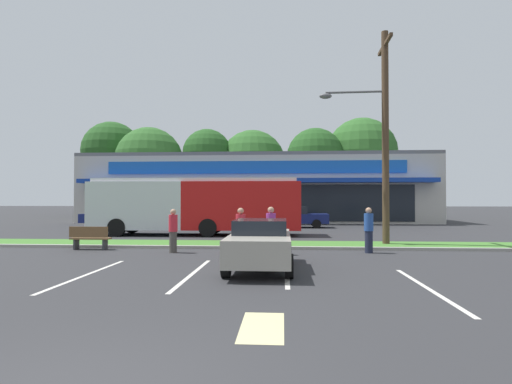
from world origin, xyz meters
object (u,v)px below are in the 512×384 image
object	(u,v)px
pedestrian_far	(369,230)
car_1	(295,217)
city_bus	(196,204)
car_2	(115,217)
pedestrian_by_pole	(241,232)
car_3	(260,243)
pedestrian_mid	(173,231)
pedestrian_near_bench	(271,231)
utility_pole	(382,131)
bus_stop_bench	(90,237)

from	to	relation	value
pedestrian_far	car_1	bearing A→B (deg)	18.40
city_bus	car_2	world-z (taller)	city_bus
pedestrian_by_pole	car_3	bearing A→B (deg)	173.26
pedestrian_by_pole	pedestrian_mid	world-z (taller)	pedestrian_by_pole
pedestrian_near_bench	pedestrian_far	distance (m)	3.80
car_2	pedestrian_mid	bearing A→B (deg)	120.62
car_1	pedestrian_mid	xyz separation A→B (m)	(-5.10, -14.30, 0.06)
utility_pole	bus_stop_bench	size ratio (longest dim) A/B	5.93
utility_pole	car_3	bearing A→B (deg)	-129.23
car_1	pedestrian_near_bench	xyz separation A→B (m)	(-1.32, -14.60, 0.11)
bus_stop_bench	utility_pole	bearing A→B (deg)	-170.49
city_bus	pedestrian_by_pole	size ratio (longest dim) A/B	6.90
bus_stop_bench	car_3	xyz separation A→B (m)	(7.21, -4.10, 0.25)
car_3	pedestrian_near_bench	distance (m)	3.15
bus_stop_bench	car_3	distance (m)	8.30
pedestrian_by_pole	pedestrian_mid	size ratio (longest dim) A/B	1.04
car_2	utility_pole	bearing A→B (deg)	145.88
bus_stop_bench	car_3	bearing A→B (deg)	150.38
bus_stop_bench	car_3	world-z (taller)	car_3
car_1	pedestrian_by_pole	distance (m)	15.17
city_bus	pedestrian_far	world-z (taller)	city_bus
utility_pole	bus_stop_bench	distance (m)	13.22
car_1	car_2	size ratio (longest dim) A/B	1.00
car_2	pedestrian_by_pole	bearing A→B (deg)	126.70
utility_pole	car_2	distance (m)	21.02
car_3	utility_pole	bearing A→B (deg)	140.77
bus_stop_bench	pedestrian_far	world-z (taller)	pedestrian_far
car_3	car_1	bearing A→B (deg)	175.06
car_1	car_2	world-z (taller)	car_1
utility_pole	city_bus	distance (m)	11.11
car_1	city_bus	bearing A→B (deg)	-131.56
bus_stop_bench	pedestrian_near_bench	xyz separation A→B (m)	(7.43, -0.96, 0.39)
car_3	pedestrian_far	size ratio (longest dim) A/B	2.41
bus_stop_bench	pedestrian_mid	distance (m)	3.72
bus_stop_bench	city_bus	bearing A→B (deg)	-112.20
pedestrian_far	city_bus	bearing A→B (deg)	57.50
car_3	pedestrian_far	bearing A→B (deg)	134.36
utility_pole	car_3	size ratio (longest dim) A/B	2.26
bus_stop_bench	car_1	distance (m)	16.20
utility_pole	pedestrian_by_pole	world-z (taller)	utility_pole
car_3	pedestrian_mid	distance (m)	4.95
city_bus	pedestrian_near_bench	world-z (taller)	city_bus
pedestrian_by_pole	bus_stop_bench	bearing A→B (deg)	53.66
city_bus	pedestrian_by_pole	bearing A→B (deg)	111.68
car_1	pedestrian_far	xyz separation A→B (m)	(2.42, -13.88, 0.09)
car_2	pedestrian_by_pole	size ratio (longest dim) A/B	2.69
utility_pole	car_2	xyz separation A→B (m)	(-17.03, 11.54, -4.32)
car_3	pedestrian_by_pole	xyz separation A→B (m)	(-0.88, 2.76, 0.12)
pedestrian_far	car_3	bearing A→B (deg)	142.88
bus_stop_bench	car_1	size ratio (longest dim) A/B	0.34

